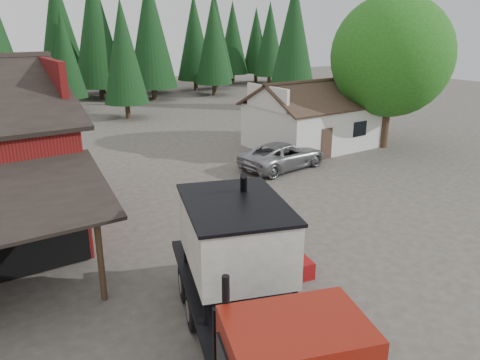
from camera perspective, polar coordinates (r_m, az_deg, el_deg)
ground at (r=16.50m, az=5.47°, el=-11.64°), size 120.00×120.00×0.00m
farmhouse at (r=33.29m, az=8.81°, el=6.91°), size 8.60×6.42×4.65m
deciduous_tree at (r=33.59m, az=17.98°, el=13.67°), size 8.00×8.00×10.20m
conifer_backdrop at (r=54.33m, az=-24.06°, el=8.23°), size 76.00×16.00×16.00m
near_pine_b at (r=43.70m, az=-14.04°, el=14.92°), size 3.96×3.96×10.40m
near_pine_c at (r=48.35m, az=6.53°, el=16.83°), size 4.84×4.84×12.40m
feed_truck at (r=11.58m, az=1.59°, el=-13.81°), size 5.68×10.17×4.45m
silver_car at (r=28.09m, az=5.29°, el=3.03°), size 5.93×3.27×1.57m
equip_box at (r=16.55m, az=7.15°, el=-10.40°), size 0.92×1.22×0.60m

